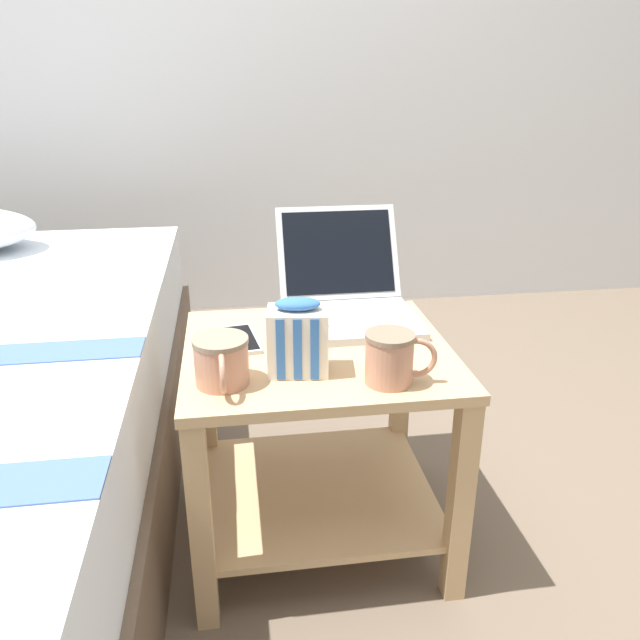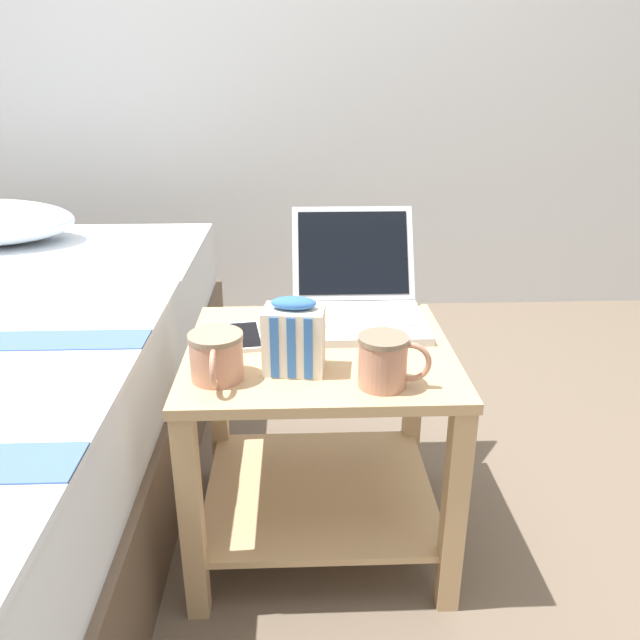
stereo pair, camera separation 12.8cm
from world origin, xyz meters
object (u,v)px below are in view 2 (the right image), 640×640
object	(u,v)px
mug_front_left	(216,354)
mug_front_right	(385,359)
laptop	(357,298)
cell_phone	(245,336)
snack_bag	(294,337)

from	to	relation	value
mug_front_left	mug_front_right	size ratio (longest dim) A/B	1.06
laptop	cell_phone	world-z (taller)	laptop
laptop	mug_front_right	xyz separation A→B (m)	(0.02, -0.36, 0.01)
mug_front_left	cell_phone	world-z (taller)	mug_front_left
mug_front_right	snack_bag	distance (m)	0.18
mug_front_right	snack_bag	bearing A→B (deg)	157.04
mug_front_right	cell_phone	xyz separation A→B (m)	(-0.28, 0.24, -0.05)
laptop	mug_front_left	world-z (taller)	laptop
laptop	mug_front_left	bearing A→B (deg)	-133.13
laptop	cell_phone	size ratio (longest dim) A/B	2.27
laptop	mug_front_right	size ratio (longest dim) A/B	2.70
laptop	mug_front_right	world-z (taller)	laptop
laptop	mug_front_left	xyz separation A→B (m)	(-0.30, -0.32, 0.00)
cell_phone	laptop	bearing A→B (deg)	25.50
mug_front_left	cell_phone	bearing A→B (deg)	78.90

